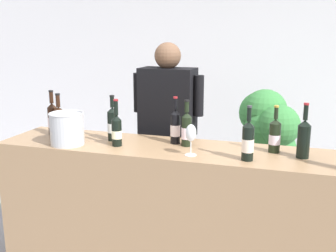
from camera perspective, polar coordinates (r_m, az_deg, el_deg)
The scene contains 15 objects.
wall_back at distance 5.21m, azimuth 9.16°, elevation 8.72°, with size 8.00×0.10×2.80m, color white.
counter at distance 2.94m, azimuth 0.91°, elevation -12.62°, with size 2.53×0.55×1.01m, color #9E7A56.
wine_bottle_0 at distance 2.51m, azimuth 11.35°, elevation -2.12°, with size 0.08×0.08×0.34m.
wine_bottle_1 at distance 2.64m, azimuth 18.83°, elevation -1.57°, with size 0.08×0.08×0.35m.
wine_bottle_2 at distance 2.94m, azimuth -7.90°, elevation 0.30°, with size 0.08×0.08×0.34m.
wine_bottle_4 at distance 2.77m, azimuth 2.66°, elevation -0.42°, with size 0.07×0.07×0.33m.
wine_bottle_5 at distance 3.23m, azimuth -16.15°, elevation 1.05°, with size 0.07×0.07×0.34m.
wine_bottle_6 at distance 2.84m, azimuth 1.05°, elevation -0.08°, with size 0.07×0.07×0.34m.
wine_bottle_7 at distance 2.72m, azimuth 15.00°, elevation -1.33°, with size 0.08×0.08×0.32m.
wine_bottle_8 at distance 2.80m, azimuth -7.35°, elevation -0.53°, with size 0.07×0.07×0.33m.
wine_bottle_9 at distance 3.12m, azimuth -15.29°, elevation 0.80°, with size 0.07×0.07×0.33m.
wine_glass at distance 2.56m, azimuth 3.29°, elevation -1.19°, with size 0.08×0.08×0.21m.
ice_bucket at distance 2.90m, azimuth -14.23°, elevation -0.35°, with size 0.24×0.24×0.23m.
person_server at distance 3.38m, azimuth -0.04°, elevation -3.14°, with size 0.61×0.26×1.72m.
potted_shrub at distance 4.05m, azimuth 14.25°, elevation -0.83°, with size 0.60×0.63×1.25m.
Camera 1 is at (0.75, -2.54, 1.78)m, focal length 42.67 mm.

